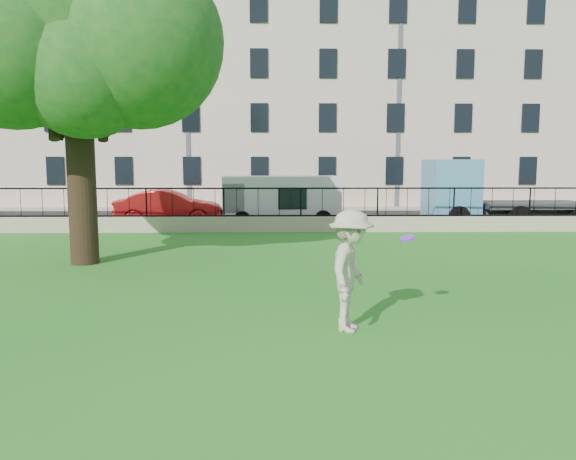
{
  "coord_description": "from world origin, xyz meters",
  "views": [
    {
      "loc": [
        -0.9,
        -9.79,
        2.76
      ],
      "look_at": [
        -0.66,
        3.5,
        1.12
      ],
      "focal_mm": 35.0,
      "sensor_mm": 36.0,
      "label": 1
    }
  ],
  "objects_px": {
    "red_sedan": "(169,208)",
    "man": "(351,270)",
    "tree": "(70,25)",
    "blue_truck": "(504,192)",
    "white_van": "(280,201)",
    "frisbee": "(407,238)"
  },
  "relations": [
    {
      "from": "red_sedan",
      "to": "man",
      "type": "bearing_deg",
      "value": -161.57
    },
    {
      "from": "tree",
      "to": "blue_truck",
      "type": "height_order",
      "value": "tree"
    },
    {
      "from": "tree",
      "to": "white_van",
      "type": "xyz_separation_m",
      "value": [
        5.46,
        9.12,
        -5.19
      ]
    },
    {
      "from": "man",
      "to": "white_van",
      "type": "height_order",
      "value": "white_van"
    },
    {
      "from": "tree",
      "to": "red_sedan",
      "type": "relative_size",
      "value": 2.08
    },
    {
      "from": "frisbee",
      "to": "white_van",
      "type": "xyz_separation_m",
      "value": [
        -2.09,
        14.81,
        -0.4
      ]
    },
    {
      "from": "tree",
      "to": "frisbee",
      "type": "distance_m",
      "value": 10.6
    },
    {
      "from": "frisbee",
      "to": "white_van",
      "type": "bearing_deg",
      "value": 98.01
    },
    {
      "from": "red_sedan",
      "to": "white_van",
      "type": "distance_m",
      "value": 4.81
    },
    {
      "from": "white_van",
      "to": "blue_truck",
      "type": "bearing_deg",
      "value": -6.01
    },
    {
      "from": "frisbee",
      "to": "tree",
      "type": "bearing_deg",
      "value": 142.98
    },
    {
      "from": "man",
      "to": "frisbee",
      "type": "bearing_deg",
      "value": -43.38
    },
    {
      "from": "man",
      "to": "frisbee",
      "type": "distance_m",
      "value": 1.24
    },
    {
      "from": "red_sedan",
      "to": "tree",
      "type": "bearing_deg",
      "value": 173.26
    },
    {
      "from": "red_sedan",
      "to": "white_van",
      "type": "bearing_deg",
      "value": -92.0
    },
    {
      "from": "frisbee",
      "to": "blue_truck",
      "type": "xyz_separation_m",
      "value": [
        7.66,
        14.79,
        -0.04
      ]
    },
    {
      "from": "tree",
      "to": "man",
      "type": "height_order",
      "value": "tree"
    },
    {
      "from": "frisbee",
      "to": "red_sedan",
      "type": "distance_m",
      "value": 16.31
    },
    {
      "from": "man",
      "to": "tree",
      "type": "bearing_deg",
      "value": 66.07
    },
    {
      "from": "frisbee",
      "to": "white_van",
      "type": "distance_m",
      "value": 14.96
    },
    {
      "from": "tree",
      "to": "white_van",
      "type": "bearing_deg",
      "value": 59.07
    },
    {
      "from": "tree",
      "to": "blue_truck",
      "type": "bearing_deg",
      "value": 30.9
    }
  ]
}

